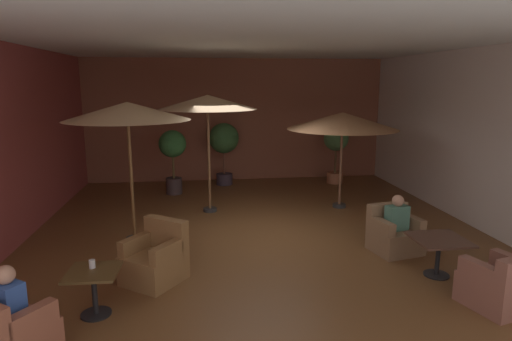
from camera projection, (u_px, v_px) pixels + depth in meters
ground_plane at (259, 234)px, 8.76m from camera, size 9.18×10.30×0.02m
wall_back_brick at (237, 120)px, 13.35m from camera, size 9.18×0.08×3.69m
wall_left_accent at (8, 147)px, 7.81m from camera, size 0.08×10.30×3.69m
wall_right_plain at (478, 139)px, 8.97m from camera, size 0.08×10.30×3.69m
ceiling_slab at (260, 41)px, 8.02m from camera, size 9.18×10.30×0.06m
cafe_table_front_left at (94, 283)px, 5.61m from camera, size 0.66×0.66×0.61m
armchair_front_left_north at (156, 260)px, 6.62m from camera, size 1.08×1.09×0.92m
armchair_front_left_east at (9, 336)px, 4.64m from camera, size 1.02×1.02×0.84m
cafe_table_front_right at (439, 246)px, 6.76m from camera, size 0.80×0.80×0.61m
armchair_front_right_north at (500, 286)px, 5.82m from camera, size 0.93×0.94×0.82m
armchair_front_right_east at (394, 235)px, 7.79m from camera, size 0.92×0.86×0.83m
patio_umbrella_tall_red at (208, 103)px, 9.77m from camera, size 2.23×2.23×2.71m
patio_umbrella_center_beige at (342, 121)px, 10.20m from camera, size 2.61×2.61×2.30m
patio_umbrella_near_wall at (127, 112)px, 7.86m from camera, size 2.28×2.28×2.64m
potted_tree_left_corner at (173, 151)px, 11.66m from camera, size 0.73×0.73×1.74m
potted_tree_mid_left at (224, 142)px, 12.72m from camera, size 0.88×0.88×1.83m
potted_tree_mid_right at (336, 145)px, 12.94m from camera, size 0.73×0.73×1.72m
patron_blue_shirt at (397, 214)px, 7.68m from camera, size 0.42×0.30×0.63m
patron_by_window at (8, 298)px, 4.59m from camera, size 0.39×0.37×0.65m
iced_drink_cup at (92, 264)px, 5.65m from camera, size 0.08×0.08×0.11m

